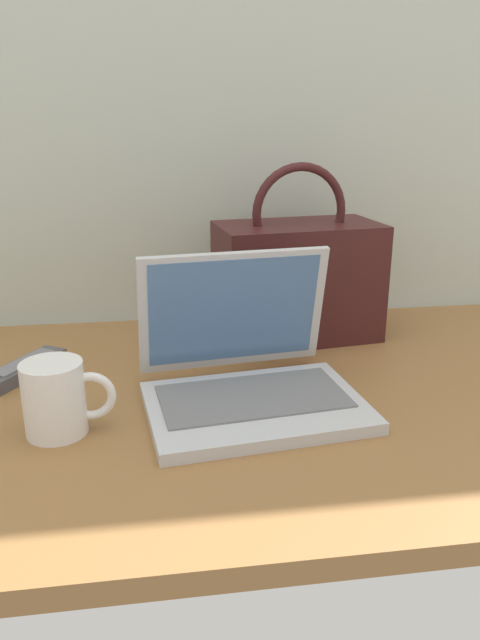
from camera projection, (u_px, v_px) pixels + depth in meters
desk at (232, 402)px, 0.95m from camera, size 1.60×0.76×0.03m
laptop at (247, 372)px, 0.91m from camera, size 0.33×0.30×0.21m
coffee_mug at (57, 397)px, 0.81m from camera, size 0.12×0.08×0.10m
remote_control_far at (24, 369)px, 1.01m from camera, size 0.12×0.16×0.02m
handbag at (298, 278)px, 1.15m from camera, size 0.32×0.20×0.33m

